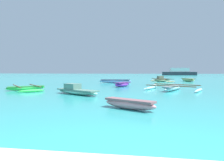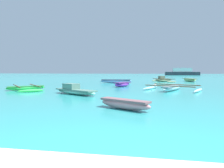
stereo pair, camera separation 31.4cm
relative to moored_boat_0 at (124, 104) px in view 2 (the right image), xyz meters
The scene contains 11 objects.
moored_boat_0 is the anchor object (origin of this frame).
moored_boat_1 23.52m from the moored_boat_0, 72.18° to the left, with size 1.70×2.95×0.45m.
moored_boat_2 17.28m from the moored_boat_0, 99.19° to the left, with size 4.00×0.79×0.47m.
moored_boat_3 11.38m from the moored_boat_0, 96.73° to the left, with size 1.64×2.50×0.43m.
moored_boat_4 21.49m from the moored_boat_0, 80.97° to the left, with size 3.26×4.02×0.81m.
moored_boat_5 5.84m from the moored_boat_0, 128.89° to the left, with size 3.45×2.54×0.68m.
moored_boat_6 8.67m from the moored_boat_0, 70.39° to the left, with size 4.69×4.12×0.43m.
moored_boat_7 10.84m from the moored_boat_0, 141.58° to the left, with size 4.06×4.26×0.37m.
mooring_buoy_0 8.05m from the moored_boat_0, 124.33° to the left, with size 0.33×0.33×0.33m.
mooring_buoy_1 9.99m from the moored_boat_0, 80.60° to the left, with size 0.37×0.37×0.37m.
distant_ferry 72.60m from the moored_boat_0, 78.22° to the left, with size 12.39×2.73×2.73m.
Camera 2 is at (0.17, -2.09, 1.48)m, focal length 32.00 mm.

